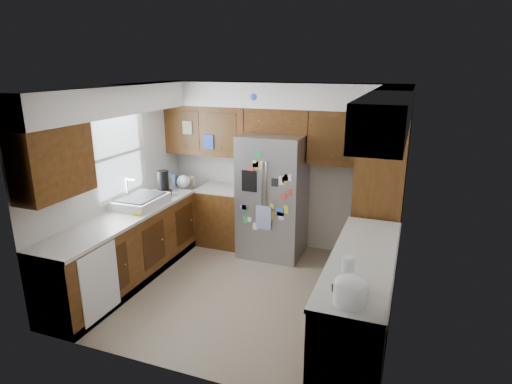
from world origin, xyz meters
TOP-DOWN VIEW (x-y plane):
  - floor at (0.00, 0.00)m, footprint 3.60×3.60m
  - room_shell at (-0.11, 0.36)m, footprint 3.64×3.24m
  - left_counter_run at (-1.36, 0.03)m, footprint 1.36×3.20m
  - right_counter_run at (1.50, -0.47)m, footprint 0.63×2.25m
  - pantry at (1.50, 1.15)m, footprint 0.60×0.90m
  - fridge at (-0.00, 1.20)m, footprint 0.90×0.79m
  - bridge_cabinet at (0.00, 1.43)m, footprint 0.96×0.34m
  - fridge_top_items at (-0.17, 1.39)m, footprint 0.71×0.36m
  - sink_assembly at (-1.50, 0.10)m, footprint 0.52×0.72m
  - left_counter_clutter at (-1.45, 0.84)m, footprint 0.39×0.92m
  - rice_cooker at (1.50, -1.38)m, footprint 0.28×0.27m
  - paper_towel at (1.43, -1.05)m, footprint 0.11×0.11m

SIDE VIEW (x-z plane):
  - floor at x=0.00m, z-range 0.00..0.00m
  - right_counter_run at x=1.50m, z-range -0.04..0.88m
  - left_counter_run at x=-1.36m, z-range -0.03..0.89m
  - fridge at x=0.00m, z-range 0.00..1.80m
  - sink_assembly at x=-1.50m, z-range 0.80..1.17m
  - paper_towel at x=1.43m, z-range 0.92..1.16m
  - rice_cooker at x=1.50m, z-range 0.92..1.16m
  - left_counter_clutter at x=-1.45m, z-range 0.86..1.24m
  - pantry at x=1.50m, z-range 0.00..2.15m
  - room_shell at x=-0.11m, z-range 0.56..3.08m
  - bridge_cabinet at x=0.00m, z-range 1.80..2.15m
  - fridge_top_items at x=-0.17m, z-range 2.13..2.44m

